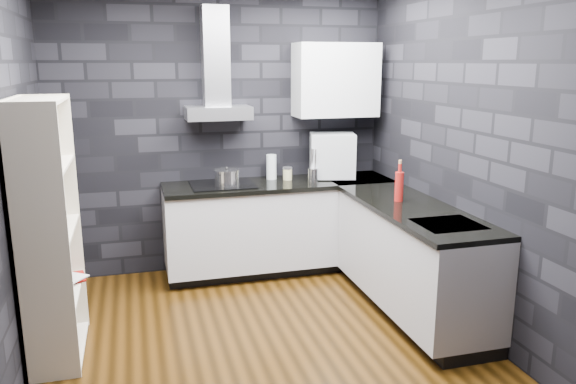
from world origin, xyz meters
name	(u,v)px	position (x,y,z in m)	size (l,w,h in m)	color
ground	(259,337)	(0.00, 0.00, 0.00)	(3.20, 3.20, 0.00)	#3A2209
wall_back	(221,133)	(0.00, 1.62, 1.35)	(3.20, 0.05, 2.70)	black
wall_front	(339,223)	(0.00, -1.62, 1.35)	(3.20, 0.05, 2.70)	black
wall_left	(3,172)	(-1.62, 0.00, 1.35)	(0.05, 3.20, 2.70)	black
wall_right	(462,151)	(1.62, 0.00, 1.35)	(0.05, 3.20, 2.70)	black
toekick_back	(279,264)	(0.50, 1.34, 0.05)	(2.18, 0.50, 0.10)	black
toekick_right	(414,305)	(1.34, 0.10, 0.05)	(0.50, 1.78, 0.10)	black
counter_back_cab	(280,224)	(0.50, 1.30, 0.48)	(2.20, 0.60, 0.76)	silver
counter_right_cab	(412,257)	(1.30, 0.10, 0.48)	(0.60, 1.80, 0.76)	silver
counter_back_top	(280,184)	(0.50, 1.29, 0.88)	(2.20, 0.62, 0.04)	black
counter_right_top	(413,209)	(1.29, 0.10, 0.88)	(0.62, 1.80, 0.04)	black
counter_corner_top	(357,179)	(1.30, 1.30, 0.88)	(0.62, 0.62, 0.04)	black
hood_body	(218,113)	(-0.05, 1.43, 1.56)	(0.60, 0.34, 0.12)	silver
hood_chimney	(216,57)	(-0.05, 1.50, 2.07)	(0.24, 0.20, 0.90)	silver
upper_cabinet	(336,80)	(1.10, 1.43, 1.85)	(0.80, 0.35, 0.70)	silver
cooktop	(222,184)	(-0.05, 1.30, 0.91)	(0.58, 0.50, 0.01)	black
sink_rim	(448,224)	(1.30, -0.40, 0.89)	(0.44, 0.40, 0.01)	silver
pot	(227,178)	(-0.02, 1.23, 0.98)	(0.22, 0.22, 0.13)	#B7B7BC
glass_vase	(271,167)	(0.46, 1.45, 1.02)	(0.10, 0.10, 0.24)	white
storage_jar	(288,174)	(0.60, 1.37, 0.95)	(0.09, 0.09, 0.11)	tan
utensil_crock	(313,175)	(0.81, 1.23, 0.96)	(0.10, 0.10, 0.13)	#B7B7BC
appliance_garage	(332,155)	(1.05, 1.35, 1.12)	(0.43, 0.33, 0.43)	#B6BABE
red_bottle	(399,187)	(1.26, 0.30, 1.02)	(0.07, 0.07, 0.24)	maroon
bookshelf	(49,231)	(-1.42, 0.16, 0.90)	(0.34, 0.80, 1.80)	beige
fruit_bowl	(45,232)	(-1.42, 0.03, 0.94)	(0.23, 0.23, 0.06)	silver
book_red	(59,267)	(-1.40, 0.36, 0.57)	(0.17, 0.02, 0.23)	maroon
book_second	(58,264)	(-1.41, 0.35, 0.59)	(0.17, 0.02, 0.23)	#B2B2B2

